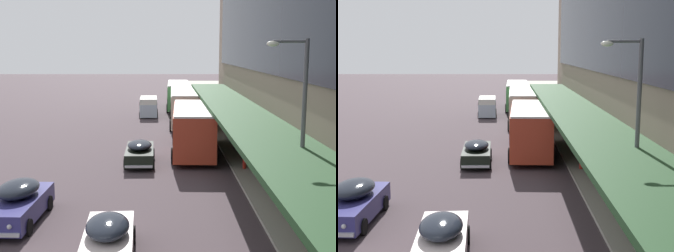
% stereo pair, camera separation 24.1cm
% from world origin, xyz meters
% --- Properties ---
extents(transit_bus_kerbside_front, '(2.81, 9.81, 3.11)m').
position_xyz_m(transit_bus_kerbside_front, '(3.69, 42.90, 1.79)').
color(transit_bus_kerbside_front, '#4A964F').
rests_on(transit_bus_kerbside_front, ground).
extents(transit_bus_kerbside_rear, '(3.00, 9.14, 3.16)m').
position_xyz_m(transit_bus_kerbside_rear, '(3.98, 19.49, 1.82)').
color(transit_bus_kerbside_rear, '#AE3621').
rests_on(transit_bus_kerbside_rear, ground).
extents(transit_bus_kerbside_far, '(2.77, 10.43, 3.22)m').
position_xyz_m(transit_bus_kerbside_far, '(3.89, 31.44, 1.85)').
color(transit_bus_kerbside_far, beige).
rests_on(transit_bus_kerbside_far, ground).
extents(sedan_oncoming_front, '(2.09, 4.78, 1.65)m').
position_xyz_m(sedan_oncoming_front, '(-3.87, 7.10, 0.81)').
color(sedan_oncoming_front, navy).
rests_on(sedan_oncoming_front, ground).
extents(sedan_trailing_mid, '(1.94, 4.83, 1.45)m').
position_xyz_m(sedan_trailing_mid, '(4.04, 56.82, 0.72)').
color(sedan_trailing_mid, '#2A3B1E').
rests_on(sedan_trailing_mid, ground).
extents(sedan_oncoming_rear, '(1.93, 4.34, 1.55)m').
position_xyz_m(sedan_oncoming_rear, '(0.24, 3.53, 0.76)').
color(sedan_oncoming_rear, beige).
rests_on(sedan_oncoming_rear, ground).
extents(sedan_lead_near, '(1.89, 4.64, 1.46)m').
position_xyz_m(sedan_lead_near, '(0.58, 16.77, 0.73)').
color(sedan_lead_near, black).
rests_on(sedan_lead_near, ground).
extents(vw_van, '(1.98, 4.59, 1.96)m').
position_xyz_m(vw_van, '(0.41, 37.43, 1.10)').
color(vw_van, '#B0C1D0').
rests_on(vw_van, ground).
extents(street_lamp, '(1.50, 0.28, 7.16)m').
position_xyz_m(street_lamp, '(6.92, 5.31, 4.30)').
color(street_lamp, '#4C4C51').
rests_on(street_lamp, sidewalk_kerb).
extents(fire_hydrant, '(0.20, 0.40, 0.70)m').
position_xyz_m(fire_hydrant, '(6.69, 14.96, 0.49)').
color(fire_hydrant, red).
rests_on(fire_hydrant, sidewalk_kerb).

